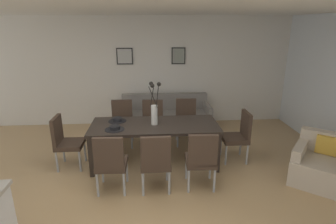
# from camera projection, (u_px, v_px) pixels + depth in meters

# --- Properties ---
(ground_plane) EXTENTS (9.00, 9.00, 0.00)m
(ground_plane) POSITION_uv_depth(u_px,v_px,m) (140.00, 198.00, 3.88)
(ground_plane) COLOR tan
(back_wall_panel) EXTENTS (9.00, 0.10, 2.60)m
(back_wall_panel) POSITION_uv_depth(u_px,v_px,m) (142.00, 72.00, 6.57)
(back_wall_panel) COLOR silver
(back_wall_panel) RESTS_ON ground
(ceiling_panel) EXTENTS (9.00, 7.20, 0.08)m
(ceiling_panel) POSITION_uv_depth(u_px,v_px,m) (134.00, 3.00, 3.45)
(ceiling_panel) COLOR white
(dining_table) EXTENTS (2.20, 0.91, 0.74)m
(dining_table) POSITION_uv_depth(u_px,v_px,m) (155.00, 128.00, 4.68)
(dining_table) COLOR black
(dining_table) RESTS_ON ground
(dining_chair_near_left) EXTENTS (0.45, 0.45, 0.92)m
(dining_chair_near_left) POSITION_uv_depth(u_px,v_px,m) (111.00, 161.00, 3.87)
(dining_chair_near_left) COLOR #3D2D23
(dining_chair_near_left) RESTS_ON ground
(dining_chair_near_right) EXTENTS (0.45, 0.45, 0.92)m
(dining_chair_near_right) POSITION_uv_depth(u_px,v_px,m) (122.00, 121.00, 5.52)
(dining_chair_near_right) COLOR #3D2D23
(dining_chair_near_right) RESTS_ON ground
(dining_chair_far_left) EXTENTS (0.45, 0.45, 0.92)m
(dining_chair_far_left) POSITION_uv_depth(u_px,v_px,m) (156.00, 160.00, 3.90)
(dining_chair_far_left) COLOR #3D2D23
(dining_chair_far_left) RESTS_ON ground
(dining_chair_far_right) EXTENTS (0.47, 0.47, 0.92)m
(dining_chair_far_right) POSITION_uv_depth(u_px,v_px,m) (153.00, 121.00, 5.52)
(dining_chair_far_right) COLOR #3D2D23
(dining_chair_far_right) RESTS_ON ground
(dining_chair_mid_left) EXTENTS (0.46, 0.46, 0.92)m
(dining_chair_mid_left) POSITION_uv_depth(u_px,v_px,m) (201.00, 158.00, 3.97)
(dining_chair_mid_left) COLOR #3D2D23
(dining_chair_mid_left) RESTS_ON ground
(dining_chair_mid_right) EXTENTS (0.46, 0.46, 0.92)m
(dining_chair_mid_right) POSITION_uv_depth(u_px,v_px,m) (186.00, 119.00, 5.61)
(dining_chair_mid_right) COLOR #3D2D23
(dining_chair_mid_right) RESTS_ON ground
(dining_chair_head_west) EXTENTS (0.44, 0.44, 0.92)m
(dining_chair_head_west) POSITION_uv_depth(u_px,v_px,m) (65.00, 140.00, 4.60)
(dining_chair_head_west) COLOR #3D2D23
(dining_chair_head_west) RESTS_ON ground
(dining_chair_head_east) EXTENTS (0.45, 0.45, 0.92)m
(dining_chair_head_east) POSITION_uv_depth(u_px,v_px,m) (239.00, 134.00, 4.84)
(dining_chair_head_east) COLOR #3D2D23
(dining_chair_head_east) RESTS_ON ground
(centerpiece_vase) EXTENTS (0.21, 0.23, 0.73)m
(centerpiece_vase) POSITION_uv_depth(u_px,v_px,m) (154.00, 109.00, 4.58)
(centerpiece_vase) COLOR silver
(centerpiece_vase) RESTS_ON dining_table
(placemat_near_left) EXTENTS (0.32, 0.32, 0.01)m
(placemat_near_left) POSITION_uv_depth(u_px,v_px,m) (115.00, 129.00, 4.42)
(placemat_near_left) COLOR black
(placemat_near_left) RESTS_ON dining_table
(bowl_near_left) EXTENTS (0.17, 0.17, 0.07)m
(bowl_near_left) POSITION_uv_depth(u_px,v_px,m) (115.00, 127.00, 4.41)
(bowl_near_left) COLOR black
(bowl_near_left) RESTS_ON dining_table
(placemat_near_right) EXTENTS (0.32, 0.32, 0.01)m
(placemat_near_right) POSITION_uv_depth(u_px,v_px,m) (117.00, 121.00, 4.81)
(placemat_near_right) COLOR black
(placemat_near_right) RESTS_ON dining_table
(bowl_near_right) EXTENTS (0.17, 0.17, 0.07)m
(bowl_near_right) POSITION_uv_depth(u_px,v_px,m) (117.00, 119.00, 4.80)
(bowl_near_right) COLOR black
(bowl_near_right) RESTS_ON dining_table
(sofa) EXTENTS (2.06, 0.84, 0.80)m
(sofa) POSITION_uv_depth(u_px,v_px,m) (165.00, 118.00, 6.39)
(sofa) COLOR gray
(sofa) RESTS_ON ground
(armchair) EXTENTS (1.13, 1.13, 0.75)m
(armchair) POSITION_uv_depth(u_px,v_px,m) (322.00, 165.00, 4.22)
(armchair) COLOR #B7A893
(armchair) RESTS_ON ground
(framed_picture_left) EXTENTS (0.38, 0.03, 0.38)m
(framed_picture_left) POSITION_uv_depth(u_px,v_px,m) (125.00, 56.00, 6.36)
(framed_picture_left) COLOR black
(framed_picture_center) EXTENTS (0.33, 0.03, 0.40)m
(framed_picture_center) POSITION_uv_depth(u_px,v_px,m) (178.00, 56.00, 6.45)
(framed_picture_center) COLOR black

